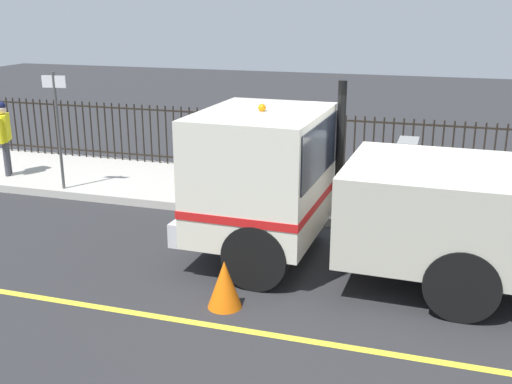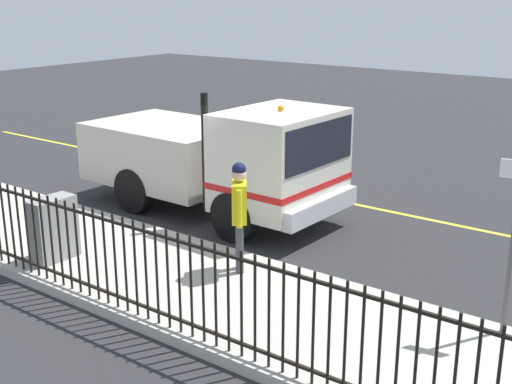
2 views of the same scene
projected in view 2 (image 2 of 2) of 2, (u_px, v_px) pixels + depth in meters
ground_plane at (206, 213)px, 14.11m from camera, size 54.15×54.15×0.00m
sidewalk_slab at (95, 252)px, 11.78m from camera, size 2.93×24.62×0.16m
lane_marking at (273, 187)px, 15.97m from camera, size 0.12×22.15×0.01m
work_truck at (225, 155)px, 13.66m from camera, size 2.52×5.85×2.72m
worker_standing at (239, 205)px, 10.51m from camera, size 0.54×0.50×1.81m
iron_fence at (27, 231)px, 10.54m from camera, size 0.04×20.96×1.41m
utility_cabinet at (53, 229)px, 11.14m from camera, size 0.78×0.40×1.08m
traffic_cone at (325, 192)px, 14.47m from camera, size 0.46×0.46×0.66m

